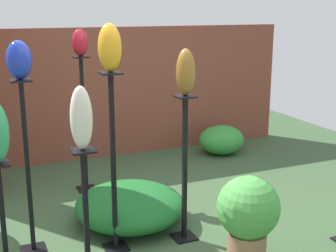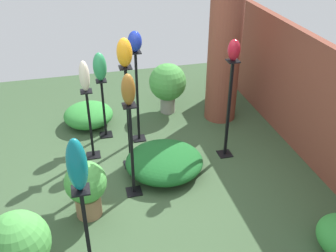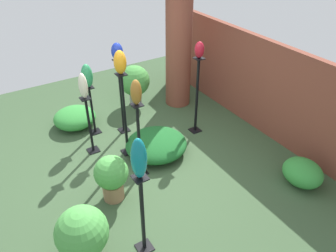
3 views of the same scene
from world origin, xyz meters
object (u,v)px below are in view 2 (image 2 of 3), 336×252
at_px(brick_pillar, 225,40).
at_px(pedestal_amber, 129,123).
at_px(pedestal_ivory, 90,128).
at_px(art_vase_cobalt, 135,41).
at_px(potted_plant_mid_right, 86,186).
at_px(pedestal_bronze, 132,155).
at_px(potted_plant_walkway_edge, 168,84).
at_px(art_vase_bronze, 128,90).
at_px(pedestal_cobalt, 137,101).
at_px(potted_plant_front_left, 18,244).
at_px(art_vase_jade, 100,67).
at_px(pedestal_ruby, 228,114).
at_px(pedestal_teal, 88,244).
at_px(art_vase_ivory, 84,76).
at_px(pedestal_jade, 104,111).
at_px(art_vase_amber, 124,53).
at_px(art_vase_teal, 77,165).
at_px(art_vase_ruby, 234,50).

xyz_separation_m(brick_pillar, pedestal_amber, (1.04, -1.75, -0.68)).
height_order(pedestal_ivory, art_vase_cobalt, art_vase_cobalt).
bearing_deg(potted_plant_mid_right, pedestal_bronze, 114.22).
relative_size(pedestal_bronze, art_vase_cobalt, 4.31).
relative_size(potted_plant_mid_right, potted_plant_walkway_edge, 0.82).
height_order(pedestal_ivory, potted_plant_mid_right, pedestal_ivory).
bearing_deg(art_vase_bronze, pedestal_cobalt, 166.67).
bearing_deg(art_vase_cobalt, potted_plant_front_left, -34.94).
bearing_deg(potted_plant_mid_right, art_vase_bronze, 114.22).
distance_m(art_vase_jade, art_vase_bronze, 1.55).
bearing_deg(pedestal_ruby, art_vase_cobalt, -122.21).
xyz_separation_m(pedestal_teal, pedestal_bronze, (-1.29, 0.63, 0.04)).
bearing_deg(pedestal_cobalt, art_vase_cobalt, 176.42).
distance_m(art_vase_ivory, potted_plant_walkway_edge, 1.93).
relative_size(brick_pillar, pedestal_jade, 2.85).
bearing_deg(art_vase_amber, art_vase_cobalt, 159.82).
xyz_separation_m(pedestal_ivory, potted_plant_mid_right, (1.24, -0.15, -0.06)).
xyz_separation_m(art_vase_teal, art_vase_amber, (-1.90, 0.69, 0.23)).
xyz_separation_m(pedestal_ivory, pedestal_jade, (-0.54, 0.25, -0.05)).
height_order(art_vase_ivory, art_vase_amber, art_vase_amber).
relative_size(pedestal_bronze, art_vase_amber, 3.44).
xyz_separation_m(art_vase_ruby, potted_plant_walkway_edge, (-1.53, -0.51, -1.10)).
bearing_deg(potted_plant_mid_right, pedestal_teal, -1.88).
height_order(pedestal_teal, art_vase_jade, art_vase_jade).
xyz_separation_m(pedestal_amber, art_vase_cobalt, (-0.65, 0.24, 0.91)).
bearing_deg(art_vase_jade, potted_plant_walkway_edge, 115.12).
height_order(pedestal_amber, potted_plant_mid_right, pedestal_amber).
height_order(art_vase_cobalt, art_vase_bronze, art_vase_cobalt).
height_order(pedestal_amber, art_vase_ivory, pedestal_amber).
height_order(art_vase_ivory, potted_plant_walkway_edge, art_vase_ivory).
bearing_deg(potted_plant_mid_right, brick_pillar, 128.68).
relative_size(pedestal_bronze, art_vase_jade, 2.95).
bearing_deg(art_vase_amber, brick_pillar, 120.78).
relative_size(pedestal_ivory, potted_plant_mid_right, 1.45).
xyz_separation_m(pedestal_bronze, potted_plant_front_left, (1.02, -1.30, -0.15)).
distance_m(pedestal_ruby, art_vase_cobalt, 1.66).
relative_size(brick_pillar, art_vase_amber, 7.33).
height_order(art_vase_bronze, art_vase_ruby, art_vase_ruby).
distance_m(art_vase_bronze, art_vase_amber, 0.65).
xyz_separation_m(art_vase_ivory, art_vase_ruby, (0.44, 1.92, 0.35)).
distance_m(pedestal_bronze, art_vase_amber, 1.27).
relative_size(art_vase_cobalt, art_vase_ruby, 1.05).
distance_m(pedestal_cobalt, art_vase_ivory, 1.01).
height_order(art_vase_ivory, potted_plant_front_left, art_vase_ivory).
distance_m(pedestal_ruby, art_vase_ivory, 2.06).
xyz_separation_m(pedestal_amber, art_vase_ruby, (0.09, 1.41, 0.94)).
distance_m(pedestal_ivory, art_vase_ivory, 0.80).
relative_size(pedestal_cobalt, pedestal_jade, 1.51).
xyz_separation_m(pedestal_amber, potted_plant_front_left, (1.64, -1.36, -0.25)).
xyz_separation_m(art_vase_ivory, art_vase_bronze, (0.97, 0.45, 0.20)).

